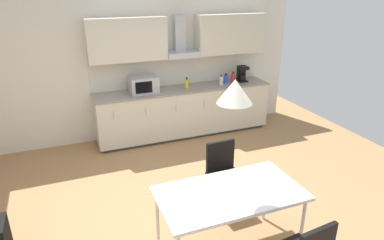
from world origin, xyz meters
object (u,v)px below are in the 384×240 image
object	(u,v)px
coffee_maker	(242,74)
bottle_yellow	(187,84)
bottle_white	(221,80)
bottle_red	(233,78)
pendant_lamp	(235,91)
bottle_blue	(226,79)
microwave	(144,85)
chair_far_right	(224,169)
dining_table	(230,196)

from	to	relation	value
coffee_maker	bottle_yellow	xyz separation A→B (m)	(-1.16, -0.05, -0.06)
bottle_white	coffee_maker	bearing A→B (deg)	7.31
bottle_red	pendant_lamp	distance (m)	3.64
coffee_maker	bottle_blue	size ratio (longest dim) A/B	1.61
bottle_blue	bottle_white	distance (m)	0.14
bottle_white	pendant_lamp	world-z (taller)	pendant_lamp
microwave	coffee_maker	xyz separation A→B (m)	(1.95, 0.03, 0.01)
bottle_red	pendant_lamp	bearing A→B (deg)	-118.17
bottle_yellow	chair_far_right	xyz separation A→B (m)	(-0.38, -2.29, -0.46)
bottle_red	pendant_lamp	world-z (taller)	pendant_lamp
coffee_maker	chair_far_right	distance (m)	2.85
bottle_red	bottle_blue	bearing A→B (deg)	-175.84
bottle_yellow	chair_far_right	size ratio (longest dim) A/B	0.23
bottle_red	dining_table	xyz separation A→B (m)	(-1.68, -3.13, -0.29)
bottle_white	chair_far_right	world-z (taller)	bottle_white
dining_table	pendant_lamp	size ratio (longest dim) A/B	4.54
bottle_red	coffee_maker	bearing A→B (deg)	-5.02
coffee_maker	bottle_blue	xyz separation A→B (m)	(-0.35, 0.00, -0.07)
chair_far_right	pendant_lamp	bearing A→B (deg)	-112.66
bottle_yellow	bottle_white	bearing A→B (deg)	-0.91
coffee_maker	bottle_white	size ratio (longest dim) A/B	1.61
dining_table	pendant_lamp	xyz separation A→B (m)	(0.00, 0.00, 1.09)
microwave	chair_far_right	world-z (taller)	microwave
dining_table	chair_far_right	distance (m)	0.86
coffee_maker	dining_table	world-z (taller)	coffee_maker
bottle_blue	bottle_red	xyz separation A→B (m)	(0.16, 0.01, 0.01)
bottle_blue	chair_far_right	bearing A→B (deg)	-117.01
bottle_red	bottle_white	world-z (taller)	bottle_red
coffee_maker	dining_table	bearing A→B (deg)	-120.90
microwave	pendant_lamp	distance (m)	3.18
bottle_red	dining_table	world-z (taller)	bottle_red
pendant_lamp	bottle_yellow	bearing A→B (deg)	77.10
bottle_yellow	bottle_white	xyz separation A→B (m)	(0.69, -0.01, -0.01)
dining_table	bottle_yellow	bearing A→B (deg)	77.10
microwave	bottle_blue	size ratio (longest dim) A/B	2.58
dining_table	pendant_lamp	bearing A→B (deg)	90.00
microwave	coffee_maker	distance (m)	1.95
bottle_white	pendant_lamp	distance (m)	3.45
microwave	dining_table	xyz separation A→B (m)	(0.09, -3.09, -0.34)
coffee_maker	bottle_red	xyz separation A→B (m)	(-0.19, 0.02, -0.06)
bottle_blue	dining_table	xyz separation A→B (m)	(-1.52, -3.12, -0.28)
bottle_yellow	pendant_lamp	distance (m)	3.25
microwave	dining_table	world-z (taller)	microwave
dining_table	chair_far_right	xyz separation A→B (m)	(0.32, 0.78, -0.17)
microwave	bottle_yellow	bearing A→B (deg)	-1.70
bottle_red	chair_far_right	size ratio (longest dim) A/B	0.23
microwave	bottle_red	xyz separation A→B (m)	(1.77, 0.04, -0.05)
bottle_blue	dining_table	size ratio (longest dim) A/B	0.13
dining_table	bottle_blue	bearing A→B (deg)	64.04
microwave	bottle_blue	distance (m)	1.61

